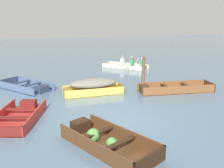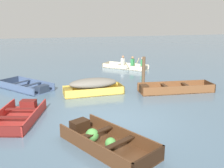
{
  "view_description": "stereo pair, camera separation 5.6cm",
  "coord_description": "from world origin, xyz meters",
  "px_view_note": "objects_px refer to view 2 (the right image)",
  "views": [
    {
      "loc": [
        -2.27,
        -7.46,
        3.31
      ],
      "look_at": [
        0.99,
        3.41,
        0.35
      ],
      "focal_mm": 40.0,
      "sensor_mm": 36.0,
      "label": 1
    },
    {
      "loc": [
        -2.22,
        -7.48,
        3.31
      ],
      "look_at": [
        0.99,
        3.41,
        0.35
      ],
      "focal_mm": 40.0,
      "sensor_mm": 36.0,
      "label": 2
    }
  ],
  "objects_px": {
    "skiff_red_far_moored": "(19,115)",
    "mooring_post": "(144,70)",
    "rowboat_cream_with_crew": "(128,66)",
    "skiff_wooden_brown_near_moored": "(173,89)",
    "dinghy_dark_varnish_foreground": "(103,140)",
    "skiff_yellow_outer_moored": "(93,85)",
    "skiff_slate_blue_mid_moored": "(27,87)"
  },
  "relations": [
    {
      "from": "skiff_red_far_moored",
      "to": "mooring_post",
      "type": "bearing_deg",
      "value": 29.69
    },
    {
      "from": "dinghy_dark_varnish_foreground",
      "to": "skiff_slate_blue_mid_moored",
      "type": "height_order",
      "value": "dinghy_dark_varnish_foreground"
    },
    {
      "from": "dinghy_dark_varnish_foreground",
      "to": "skiff_wooden_brown_near_moored",
      "type": "height_order",
      "value": "dinghy_dark_varnish_foreground"
    },
    {
      "from": "skiff_wooden_brown_near_moored",
      "to": "rowboat_cream_with_crew",
      "type": "bearing_deg",
      "value": 90.64
    },
    {
      "from": "skiff_red_far_moored",
      "to": "rowboat_cream_with_crew",
      "type": "height_order",
      "value": "rowboat_cream_with_crew"
    },
    {
      "from": "dinghy_dark_varnish_foreground",
      "to": "rowboat_cream_with_crew",
      "type": "relative_size",
      "value": 1.03
    },
    {
      "from": "skiff_wooden_brown_near_moored",
      "to": "rowboat_cream_with_crew",
      "type": "relative_size",
      "value": 1.21
    },
    {
      "from": "skiff_red_far_moored",
      "to": "mooring_post",
      "type": "xyz_separation_m",
      "value": [
        6.08,
        3.47,
        0.58
      ]
    },
    {
      "from": "skiff_red_far_moored",
      "to": "mooring_post",
      "type": "distance_m",
      "value": 7.02
    },
    {
      "from": "rowboat_cream_with_crew",
      "to": "mooring_post",
      "type": "bearing_deg",
      "value": -98.17
    },
    {
      "from": "skiff_yellow_outer_moored",
      "to": "skiff_slate_blue_mid_moored",
      "type": "bearing_deg",
      "value": 150.13
    },
    {
      "from": "dinghy_dark_varnish_foreground",
      "to": "skiff_slate_blue_mid_moored",
      "type": "bearing_deg",
      "value": 108.32
    },
    {
      "from": "dinghy_dark_varnish_foreground",
      "to": "rowboat_cream_with_crew",
      "type": "distance_m",
      "value": 10.89
    },
    {
      "from": "skiff_wooden_brown_near_moored",
      "to": "skiff_red_far_moored",
      "type": "relative_size",
      "value": 1.27
    },
    {
      "from": "skiff_wooden_brown_near_moored",
      "to": "mooring_post",
      "type": "xyz_separation_m",
      "value": [
        -0.63,
        2.02,
        0.56
      ]
    },
    {
      "from": "dinghy_dark_varnish_foreground",
      "to": "mooring_post",
      "type": "relative_size",
      "value": 2.17
    },
    {
      "from": "rowboat_cream_with_crew",
      "to": "mooring_post",
      "type": "relative_size",
      "value": 2.11
    },
    {
      "from": "skiff_slate_blue_mid_moored",
      "to": "skiff_yellow_outer_moored",
      "type": "bearing_deg",
      "value": -29.87
    },
    {
      "from": "dinghy_dark_varnish_foreground",
      "to": "skiff_wooden_brown_near_moored",
      "type": "distance_m",
      "value": 6.01
    },
    {
      "from": "dinghy_dark_varnish_foreground",
      "to": "skiff_red_far_moored",
      "type": "relative_size",
      "value": 1.08
    },
    {
      "from": "rowboat_cream_with_crew",
      "to": "mooring_post",
      "type": "xyz_separation_m",
      "value": [
        -0.56,
        -3.9,
        0.5
      ]
    },
    {
      "from": "skiff_yellow_outer_moored",
      "to": "rowboat_cream_with_crew",
      "type": "height_order",
      "value": "rowboat_cream_with_crew"
    },
    {
      "from": "skiff_yellow_outer_moored",
      "to": "mooring_post",
      "type": "height_order",
      "value": "mooring_post"
    },
    {
      "from": "rowboat_cream_with_crew",
      "to": "dinghy_dark_varnish_foreground",
      "type": "bearing_deg",
      "value": -113.6
    },
    {
      "from": "rowboat_cream_with_crew",
      "to": "mooring_post",
      "type": "distance_m",
      "value": 3.97
    },
    {
      "from": "skiff_slate_blue_mid_moored",
      "to": "mooring_post",
      "type": "distance_m",
      "value": 5.97
    },
    {
      "from": "rowboat_cream_with_crew",
      "to": "skiff_red_far_moored",
      "type": "bearing_deg",
      "value": -132.03
    },
    {
      "from": "skiff_yellow_outer_moored",
      "to": "mooring_post",
      "type": "bearing_deg",
      "value": 23.19
    },
    {
      "from": "skiff_wooden_brown_near_moored",
      "to": "skiff_red_far_moored",
      "type": "distance_m",
      "value": 6.86
    },
    {
      "from": "skiff_wooden_brown_near_moored",
      "to": "skiff_yellow_outer_moored",
      "type": "relative_size",
      "value": 1.33
    },
    {
      "from": "skiff_yellow_outer_moored",
      "to": "mooring_post",
      "type": "relative_size",
      "value": 1.92
    },
    {
      "from": "dinghy_dark_varnish_foreground",
      "to": "skiff_wooden_brown_near_moored",
      "type": "bearing_deg",
      "value": 42.53
    }
  ]
}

